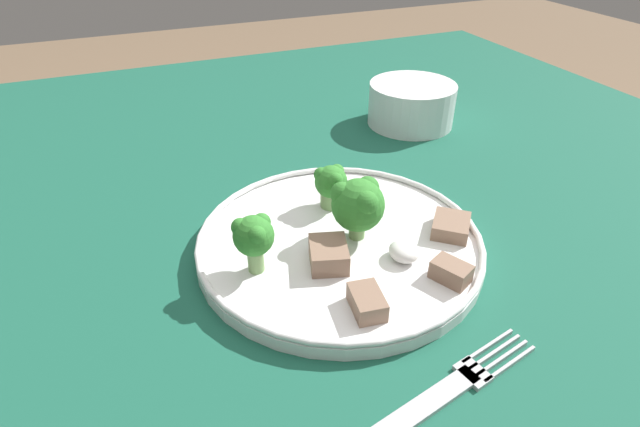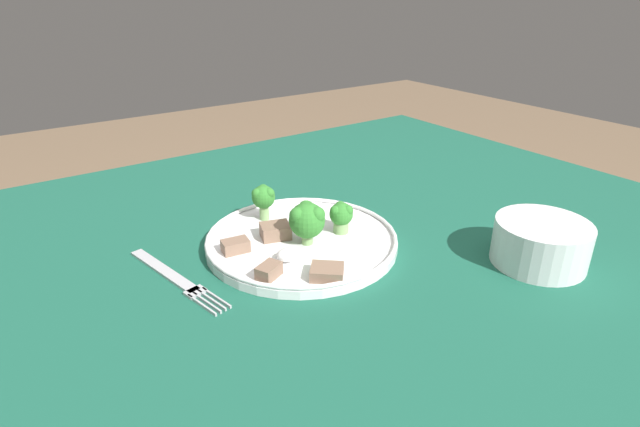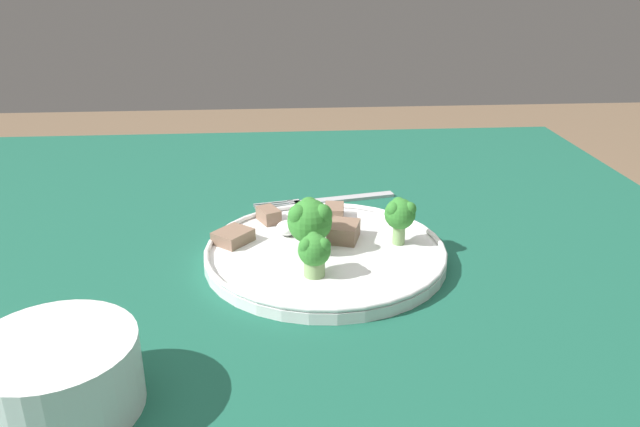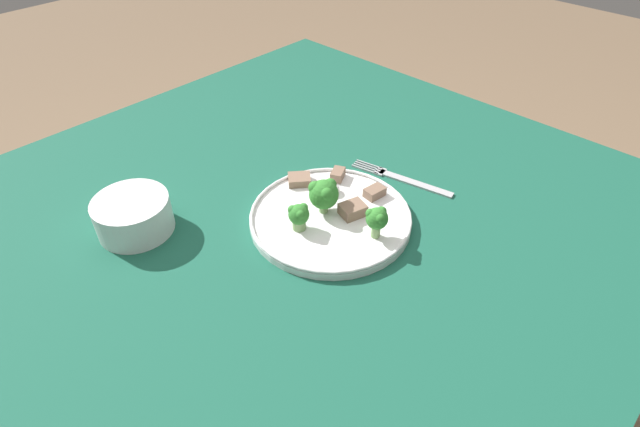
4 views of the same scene
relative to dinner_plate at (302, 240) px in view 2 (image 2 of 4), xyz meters
The scene contains 12 objects.
table 0.12m from the dinner_plate, 126.32° to the left, with size 1.21×1.10×0.73m.
dinner_plate is the anchor object (origin of this frame).
fork 0.18m from the dinner_plate, ahead, with size 0.06×0.20×0.00m.
cream_bowl 0.32m from the dinner_plate, 136.84° to the left, with size 0.12×0.12×0.06m.
broccoli_floret_near_rim_left 0.09m from the dinner_plate, 81.60° to the right, with size 0.04×0.04×0.05m.
broccoli_floret_center_left 0.07m from the dinner_plate, 164.31° to the left, with size 0.03×0.03×0.05m.
broccoli_floret_back_left 0.04m from the dinner_plate, 83.55° to the left, with size 0.05×0.05×0.06m.
meat_slice_front_slice 0.11m from the dinner_plate, 73.72° to the left, with size 0.05×0.05×0.01m.
meat_slice_middle_slice 0.10m from the dinner_plate, 11.34° to the right, with size 0.04×0.03×0.02m.
meat_slice_rear_slice 0.11m from the dinner_plate, 36.10° to the left, with size 0.04×0.03×0.02m.
meat_slice_edge_slice 0.04m from the dinner_plate, 39.50° to the right, with size 0.05×0.04×0.02m.
sauce_dollop 0.06m from the dinner_plate, 40.43° to the left, with size 0.03×0.03×0.02m.
Camera 2 is at (0.38, 0.46, 1.07)m, focal length 28.00 mm.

